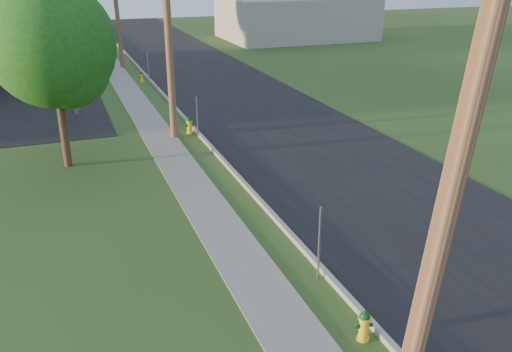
{
  "coord_description": "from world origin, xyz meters",
  "views": [
    {
      "loc": [
        -5.29,
        -6.22,
        7.5
      ],
      "look_at": [
        0.0,
        8.0,
        1.4
      ],
      "focal_mm": 38.0,
      "sensor_mm": 36.0,
      "label": 1
    }
  ],
  "objects": [
    {
      "name": "hydrant_far",
      "position": [
        -0.04,
        29.3,
        0.33
      ],
      "size": [
        0.34,
        0.31,
        0.67
      ],
      "color": "yellow",
      "rests_on": "ground"
    },
    {
      "name": "hydrant_near",
      "position": [
        0.1,
        1.76,
        0.36
      ],
      "size": [
        0.38,
        0.34,
        0.73
      ],
      "color": "yellow",
      "rests_on": "ground"
    },
    {
      "name": "road",
      "position": [
        4.5,
        10.0,
        0.01
      ],
      "size": [
        8.0,
        120.0,
        0.02
      ],
      "primitive_type": "cube",
      "color": "black",
      "rests_on": "ground"
    },
    {
      "name": "utility_pole_far",
      "position": [
        -0.6,
        35.0,
        4.8
      ],
      "size": [
        1.4,
        0.32,
        9.5
      ],
      "color": "brown",
      "rests_on": "ground"
    },
    {
      "name": "hydrant_mid",
      "position": [
        0.19,
        17.29,
        0.39
      ],
      "size": [
        0.4,
        0.36,
        0.79
      ],
      "color": "yellow",
      "rests_on": "ground"
    },
    {
      "name": "tree_verge",
      "position": [
        -5.17,
        14.75,
        4.46
      ],
      "size": [
        4.57,
        4.57,
        6.93
      ],
      "color": "#362718",
      "rests_on": "ground"
    },
    {
      "name": "curb",
      "position": [
        0.5,
        10.0,
        0.07
      ],
      "size": [
        0.15,
        120.0,
        0.15
      ],
      "primitive_type": "cube",
      "color": "gray",
      "rests_on": "ground"
    },
    {
      "name": "distant_building",
      "position": [
        18.0,
        45.0,
        2.0
      ],
      "size": [
        14.0,
        10.0,
        4.0
      ],
      "primitive_type": "cube",
      "color": "gray",
      "rests_on": "ground"
    },
    {
      "name": "utility_pole_mid",
      "position": [
        -0.6,
        17.0,
        4.95
      ],
      "size": [
        1.4,
        0.32,
        9.8
      ],
      "color": "brown",
      "rests_on": "ground"
    },
    {
      "name": "sidewalk",
      "position": [
        -1.25,
        10.0,
        0.01
      ],
      "size": [
        1.5,
        120.0,
        0.03
      ],
      "primitive_type": "cube",
      "color": "gray",
      "rests_on": "ground"
    },
    {
      "name": "sign_post_mid",
      "position": [
        0.25,
        16.0,
        1.0
      ],
      "size": [
        0.05,
        0.04,
        2.0
      ],
      "primitive_type": "cube",
      "color": "gray",
      "rests_on": "ground"
    },
    {
      "name": "price_pylon",
      "position": [
        -4.5,
        22.5,
        5.43
      ],
      "size": [
        0.34,
        2.04,
        6.85
      ],
      "color": "gray",
      "rests_on": "ground"
    },
    {
      "name": "sign_post_far",
      "position": [
        0.25,
        28.2,
        1.0
      ],
      "size": [
        0.05,
        0.04,
        2.0
      ],
      "primitive_type": "cube",
      "color": "gray",
      "rests_on": "ground"
    },
    {
      "name": "utility_pole_near",
      "position": [
        -0.6,
        -1.0,
        4.8
      ],
      "size": [
        1.4,
        0.32,
        9.48
      ],
      "color": "brown",
      "rests_on": "ground"
    },
    {
      "name": "sign_post_near",
      "position": [
        0.25,
        4.2,
        1.0
      ],
      "size": [
        0.05,
        0.04,
        2.0
      ],
      "primitive_type": "cube",
      "color": "gray",
      "rests_on": "ground"
    }
  ]
}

